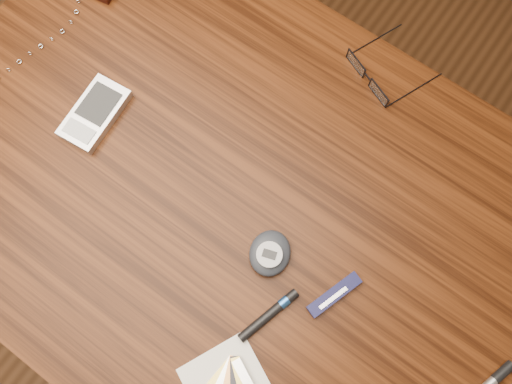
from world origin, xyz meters
TOP-DOWN VIEW (x-y plane):
  - ground at (0.00, 0.00)m, footprint 3.80×3.80m
  - desk at (0.00, 0.00)m, footprint 1.00×0.70m
  - eyeglasses at (0.06, 0.28)m, footprint 0.14×0.14m
  - pda_phone at (-0.24, -0.02)m, footprint 0.07×0.12m
  - pedometer at (0.10, -0.04)m, footprint 0.08×0.08m
  - pocket_knife at (0.20, -0.03)m, footprint 0.04×0.09m
  - black_blue_pen at (0.15, -0.11)m, footprint 0.04×0.10m

SIDE VIEW (x-z plane):
  - ground at x=0.00m, z-range 0.00..0.00m
  - desk at x=0.00m, z-range 0.27..1.02m
  - pocket_knife at x=0.20m, z-range 0.75..0.76m
  - black_blue_pen at x=0.15m, z-range 0.75..0.76m
  - pda_phone at x=-0.24m, z-range 0.75..0.77m
  - eyeglasses at x=0.06m, z-range 0.75..0.77m
  - pedometer at x=0.10m, z-range 0.75..0.78m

